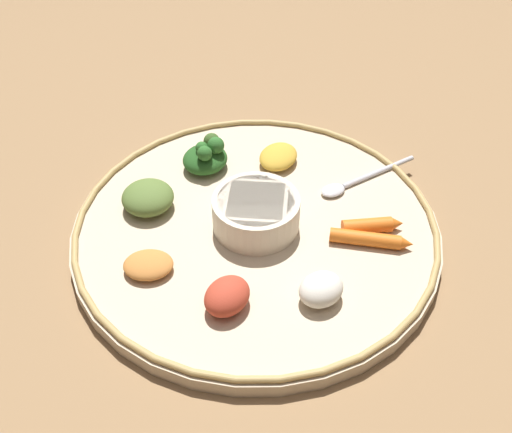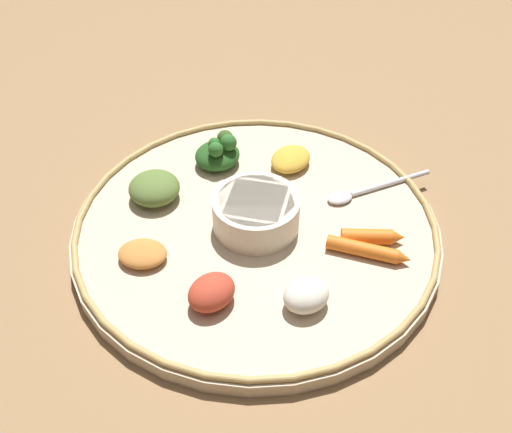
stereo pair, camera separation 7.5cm
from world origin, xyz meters
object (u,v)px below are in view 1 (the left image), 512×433
at_px(greens_pile, 206,156).
at_px(carrot_outer, 372,225).
at_px(spoon, 354,182).
at_px(center_bowl, 256,212).
at_px(carrot_near_spoon, 370,239).

distance_m(greens_pile, carrot_outer, 0.25).
height_order(greens_pile, carrot_outer, greens_pile).
relative_size(spoon, carrot_outer, 1.92).
height_order(spoon, carrot_outer, carrot_outer).
height_order(center_bowl, carrot_near_spoon, center_bowl).
bearing_deg(carrot_near_spoon, spoon, -149.32).
height_order(center_bowl, spoon, center_bowl).
bearing_deg(spoon, greens_pile, -72.63).
bearing_deg(greens_pile, spoon, 107.37).
relative_size(spoon, carrot_near_spoon, 1.41).
relative_size(spoon, greens_pile, 1.89).
distance_m(greens_pile, carrot_near_spoon, 0.25).
relative_size(carrot_near_spoon, carrot_outer, 1.36).
xyz_separation_m(spoon, carrot_outer, (0.07, 0.05, 0.01)).
bearing_deg(spoon, carrot_outer, 34.83).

